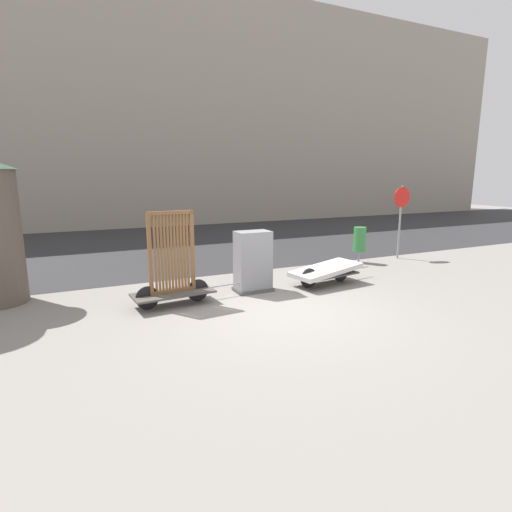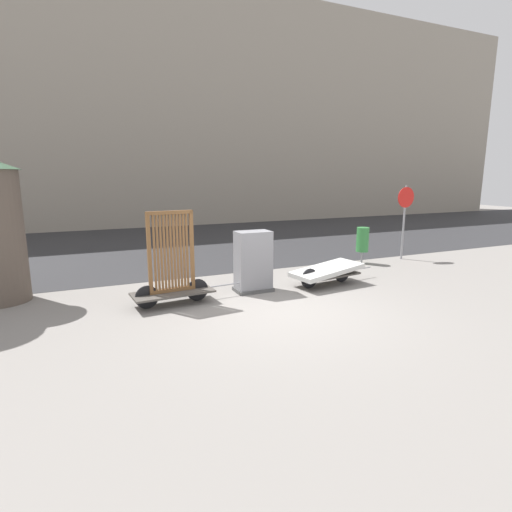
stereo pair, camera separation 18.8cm
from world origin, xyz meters
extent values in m
plane|color=gray|center=(0.00, 0.00, 0.00)|extent=(60.00, 60.00, 0.00)
cube|color=#2D2D30|center=(0.00, 8.71, 0.00)|extent=(56.00, 10.87, 0.01)
cube|color=#9E9384|center=(0.00, 16.14, 6.01)|extent=(48.00, 4.00, 12.02)
cube|color=#4C4742|center=(-1.84, 1.28, 0.25)|extent=(1.67, 0.84, 0.04)
cylinder|color=black|center=(-1.32, 1.33, 0.23)|extent=(0.47, 0.08, 0.47)
cylinder|color=black|center=(-2.37, 1.23, 0.23)|extent=(0.47, 0.08, 0.47)
cylinder|color=gray|center=(-0.69, 1.38, 0.25)|extent=(0.70, 0.09, 0.03)
cube|color=brown|center=(-1.84, 1.28, 0.31)|extent=(0.94, 0.16, 0.07)
cube|color=brown|center=(-1.84, 1.28, 1.87)|extent=(0.94, 0.16, 0.07)
cube|color=brown|center=(-2.28, 1.24, 1.09)|extent=(0.08, 0.08, 1.63)
cube|color=brown|center=(-1.41, 1.32, 1.09)|extent=(0.08, 0.08, 1.63)
cube|color=brown|center=(-2.18, 1.25, 1.09)|extent=(0.04, 0.05, 1.56)
cube|color=brown|center=(-2.11, 1.25, 1.09)|extent=(0.04, 0.05, 1.56)
cube|color=brown|center=(-2.04, 1.26, 1.09)|extent=(0.04, 0.05, 1.56)
cube|color=brown|center=(-1.98, 1.26, 1.09)|extent=(0.04, 0.05, 1.56)
cube|color=brown|center=(-1.91, 1.27, 1.09)|extent=(0.04, 0.05, 1.56)
cube|color=brown|center=(-1.84, 1.28, 1.09)|extent=(0.04, 0.05, 1.56)
cube|color=brown|center=(-1.78, 1.28, 1.09)|extent=(0.04, 0.05, 1.56)
cube|color=brown|center=(-1.71, 1.29, 1.09)|extent=(0.04, 0.05, 1.56)
cube|color=brown|center=(-1.65, 1.30, 1.09)|extent=(0.04, 0.05, 1.56)
cube|color=brown|center=(-1.58, 1.30, 1.09)|extent=(0.04, 0.05, 1.56)
cube|color=brown|center=(-1.51, 1.31, 1.09)|extent=(0.04, 0.05, 1.56)
cube|color=#4C4742|center=(1.84, 1.28, 0.25)|extent=(1.70, 0.92, 0.04)
cylinder|color=black|center=(2.36, 1.36, 0.23)|extent=(0.47, 0.10, 0.47)
cylinder|color=black|center=(1.32, 1.20, 0.23)|extent=(0.47, 0.10, 0.47)
cylinder|color=gray|center=(2.99, 1.45, 0.25)|extent=(0.70, 0.13, 0.03)
cube|color=silver|center=(1.84, 1.28, 0.37)|extent=(1.81, 1.07, 0.27)
cube|color=#4C4C4C|center=(0.03, 1.52, 0.04)|extent=(0.83, 0.54, 0.08)
cube|color=gray|center=(0.03, 1.52, 0.69)|extent=(0.77, 0.48, 1.37)
cylinder|color=gray|center=(4.19, 2.92, 0.18)|extent=(0.06, 0.06, 0.35)
cylinder|color=#337F3D|center=(4.19, 2.92, 0.72)|extent=(0.36, 0.36, 0.72)
cylinder|color=gray|center=(5.74, 2.92, 1.15)|extent=(0.06, 0.06, 2.29)
cylinder|color=red|center=(5.74, 2.90, 1.93)|extent=(0.63, 0.02, 0.63)
camera|label=1|loc=(-3.61, -6.45, 2.57)|focal=28.00mm
camera|label=2|loc=(-3.44, -6.52, 2.57)|focal=28.00mm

